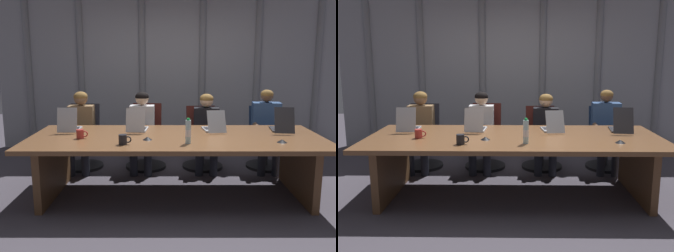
# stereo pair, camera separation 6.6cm
# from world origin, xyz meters

# --- Properties ---
(ground_plane) EXTENTS (12.30, 12.30, 0.00)m
(ground_plane) POSITION_xyz_m (0.00, 0.00, 0.00)
(ground_plane) COLOR #47424C
(conference_table) EXTENTS (3.42, 1.38, 0.73)m
(conference_table) POSITION_xyz_m (0.00, 0.00, 0.58)
(conference_table) COLOR brown
(conference_table) RESTS_ON ground_plane
(curtain_backdrop) EXTENTS (6.15, 0.17, 3.16)m
(curtain_backdrop) POSITION_xyz_m (-0.00, 2.36, 1.58)
(curtain_backdrop) COLOR #9999A0
(curtain_backdrop) RESTS_ON ground_plane
(laptop_left_end) EXTENTS (0.26, 0.42, 0.31)m
(laptop_left_end) POSITION_xyz_m (-1.32, 0.31, 0.79)
(laptop_left_end) COLOR #A8ADB7
(laptop_left_end) RESTS_ON conference_table
(laptop_left_mid) EXTENTS (0.26, 0.40, 0.30)m
(laptop_left_mid) POSITION_xyz_m (-0.48, 0.30, 0.78)
(laptop_left_mid) COLOR #BCBCC1
(laptop_left_mid) RESTS_ON conference_table
(laptop_center) EXTENTS (0.27, 0.45, 0.28)m
(laptop_center) POSITION_xyz_m (0.48, 0.30, 0.78)
(laptop_center) COLOR #A8ADB7
(laptop_center) RESTS_ON conference_table
(laptop_right_mid) EXTENTS (0.29, 0.49, 0.32)m
(laptop_right_mid) POSITION_xyz_m (1.32, 0.29, 0.79)
(laptop_right_mid) COLOR #2D2D33
(laptop_right_mid) RESTS_ON conference_table
(office_chair_left_end) EXTENTS (0.60, 0.60, 0.94)m
(office_chair_left_end) POSITION_xyz_m (-1.37, 1.16, 0.34)
(office_chair_left_end) COLOR #2D2D38
(office_chair_left_end) RESTS_ON ground_plane
(office_chair_left_mid) EXTENTS (0.60, 0.60, 0.94)m
(office_chair_left_mid) POSITION_xyz_m (-0.42, 1.16, 0.35)
(office_chair_left_mid) COLOR #511E19
(office_chair_left_mid) RESTS_ON ground_plane
(office_chair_center) EXTENTS (0.60, 0.60, 0.90)m
(office_chair_center) POSITION_xyz_m (0.42, 1.16, 0.34)
(office_chair_center) COLOR #511E19
(office_chair_center) RESTS_ON ground_plane
(office_chair_right_mid) EXTENTS (0.60, 0.60, 0.91)m
(office_chair_right_mid) POSITION_xyz_m (1.38, 1.16, 0.34)
(office_chair_right_mid) COLOR navy
(office_chair_right_mid) RESTS_ON ground_plane
(person_left_end) EXTENTS (0.38, 0.56, 1.14)m
(person_left_end) POSITION_xyz_m (-1.36, 1.00, 0.65)
(person_left_end) COLOR olive
(person_left_end) RESTS_ON ground_plane
(person_left_mid) EXTENTS (0.36, 0.55, 1.14)m
(person_left_mid) POSITION_xyz_m (-0.47, 1.00, 0.64)
(person_left_mid) COLOR silver
(person_left_mid) RESTS_ON ground_plane
(person_center) EXTENTS (0.40, 0.56, 1.11)m
(person_center) POSITION_xyz_m (0.46, 1.00, 0.63)
(person_center) COLOR black
(person_center) RESTS_ON ground_plane
(person_right_mid) EXTENTS (0.44, 0.57, 1.17)m
(person_right_mid) POSITION_xyz_m (1.33, 1.01, 0.66)
(person_right_mid) COLOR #335184
(person_right_mid) RESTS_ON ground_plane
(water_bottle_primary) EXTENTS (0.06, 0.06, 0.28)m
(water_bottle_primary) POSITION_xyz_m (0.12, -0.36, 0.85)
(water_bottle_primary) COLOR silver
(water_bottle_primary) RESTS_ON conference_table
(coffee_mug_near) EXTENTS (0.13, 0.08, 0.10)m
(coffee_mug_near) POSITION_xyz_m (-1.09, -0.11, 0.78)
(coffee_mug_near) COLOR #B2332D
(coffee_mug_near) RESTS_ON conference_table
(coffee_mug_far) EXTENTS (0.14, 0.09, 0.11)m
(coffee_mug_far) POSITION_xyz_m (-0.57, -0.40, 0.78)
(coffee_mug_far) COLOR black
(coffee_mug_far) RESTS_ON conference_table
(conference_mic_left_side) EXTENTS (0.11, 0.11, 0.03)m
(conference_mic_left_side) POSITION_xyz_m (1.15, -0.31, 0.74)
(conference_mic_left_side) COLOR black
(conference_mic_left_side) RESTS_ON conference_table
(conference_mic_middle) EXTENTS (0.11, 0.11, 0.03)m
(conference_mic_middle) POSITION_xyz_m (-0.33, -0.19, 0.74)
(conference_mic_middle) COLOR black
(conference_mic_middle) RESTS_ON conference_table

